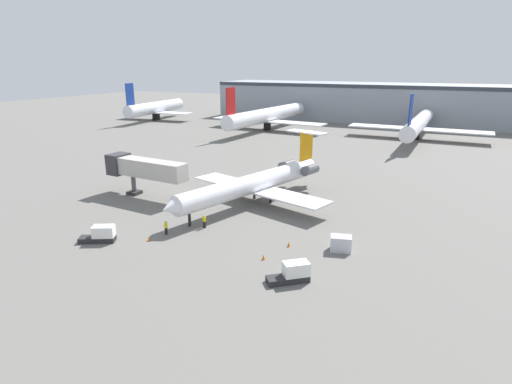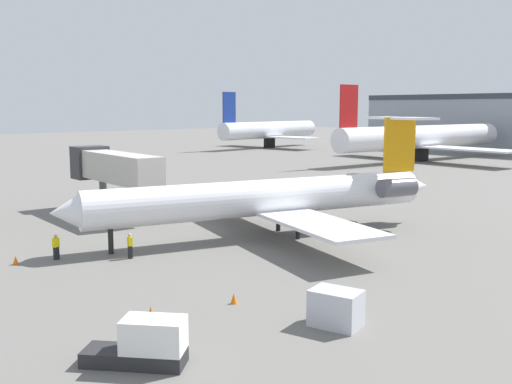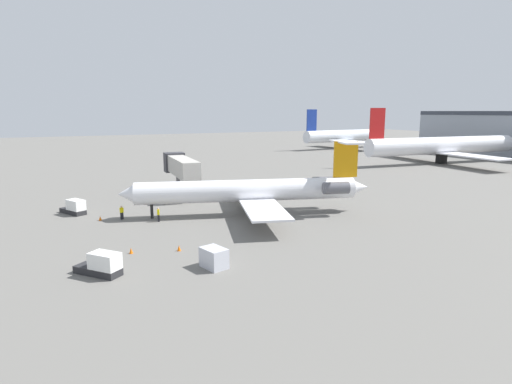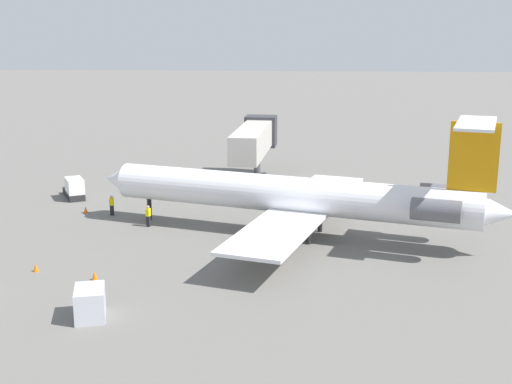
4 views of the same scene
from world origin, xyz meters
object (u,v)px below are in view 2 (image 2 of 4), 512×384
(ground_crew_marshaller, at_px, (56,247))
(baggage_tug_lead, at_px, (145,345))
(traffic_cone_far, at_px, (16,260))
(ground_crew_loader, at_px, (130,246))
(regional_jet, at_px, (276,196))
(parked_airliner_west_end, at_px, (269,130))
(parked_airliner_west_mid, at_px, (422,138))
(cargo_container_uld, at_px, (336,308))
(jet_bridge, at_px, (111,167))
(traffic_cone_near, at_px, (234,298))
(traffic_cone_mid, at_px, (151,312))

(ground_crew_marshaller, xyz_separation_m, baggage_tug_lead, (17.72, -4.16, -0.02))
(ground_crew_marshaller, distance_m, traffic_cone_far, 2.58)
(ground_crew_loader, bearing_deg, regional_jet, 82.03)
(parked_airliner_west_end, bearing_deg, parked_airliner_west_mid, -5.61)
(traffic_cone_far, distance_m, parked_airliner_west_mid, 86.15)
(regional_jet, relative_size, baggage_tug_lead, 7.86)
(regional_jet, bearing_deg, traffic_cone_far, -106.28)
(parked_airliner_west_end, bearing_deg, cargo_container_uld, -42.15)
(regional_jet, bearing_deg, parked_airliner_west_mid, 113.09)
(cargo_container_uld, bearing_deg, parked_airliner_west_end, 137.85)
(jet_bridge, height_order, baggage_tug_lead, jet_bridge)
(ground_crew_loader, height_order, parked_airliner_west_end, parked_airliner_west_end)
(parked_airliner_west_end, bearing_deg, baggage_tug_lead, -45.81)
(traffic_cone_far, xyz_separation_m, parked_airliner_west_end, (-68.48, 87.58, 4.08))
(traffic_cone_near, xyz_separation_m, parked_airliner_west_end, (-83.63, 82.14, 4.08))
(ground_crew_marshaller, distance_m, baggage_tug_lead, 18.20)
(ground_crew_marshaller, height_order, cargo_container_uld, ground_crew_marshaller)
(cargo_container_uld, height_order, parked_airliner_west_end, parked_airliner_west_end)
(regional_jet, distance_m, parked_airliner_west_end, 101.37)
(ground_crew_loader, xyz_separation_m, parked_airliner_west_mid, (-26.06, 76.87, 3.57))
(baggage_tug_lead, xyz_separation_m, parked_airliner_west_mid, (-40.79, 84.79, 3.59))
(parked_airliner_west_mid, bearing_deg, cargo_container_uld, -60.49)
(ground_crew_marshaller, height_order, baggage_tug_lead, baggage_tug_lead)
(cargo_container_uld, relative_size, traffic_cone_far, 4.67)
(ground_crew_loader, distance_m, parked_airliner_west_mid, 81.25)
(traffic_cone_near, height_order, traffic_cone_far, same)
(parked_airliner_west_end, bearing_deg, regional_jet, -43.32)
(traffic_cone_mid, relative_size, parked_airliner_west_mid, 0.01)
(ground_crew_loader, bearing_deg, baggage_tug_lead, -28.28)
(traffic_cone_far, bearing_deg, ground_crew_loader, 59.76)
(jet_bridge, xyz_separation_m, baggage_tug_lead, (30.35, -15.12, -3.59))
(traffic_cone_mid, bearing_deg, jet_bridge, 154.98)
(traffic_cone_mid, height_order, traffic_cone_far, same)
(traffic_cone_far, relative_size, parked_airliner_west_end, 0.02)
(jet_bridge, bearing_deg, traffic_cone_near, -16.30)
(regional_jet, xyz_separation_m, traffic_cone_far, (-5.27, -18.04, -2.89))
(ground_crew_marshaller, bearing_deg, jet_bridge, 139.06)
(baggage_tug_lead, xyz_separation_m, cargo_container_uld, (2.31, 8.64, 0.01))
(regional_jet, height_order, traffic_cone_mid, regional_jet)
(jet_bridge, distance_m, cargo_container_uld, 33.49)
(cargo_container_uld, bearing_deg, ground_crew_marshaller, -167.40)
(ground_crew_loader, relative_size, cargo_container_uld, 0.66)
(regional_jet, relative_size, parked_airliner_west_mid, 0.71)
(ground_crew_loader, bearing_deg, ground_crew_marshaller, -128.62)
(jet_bridge, height_order, ground_crew_loader, jet_bridge)
(ground_crew_marshaller, bearing_deg, regional_jet, 73.37)
(traffic_cone_mid, bearing_deg, traffic_cone_near, 74.29)
(baggage_tug_lead, relative_size, traffic_cone_mid, 7.20)
(baggage_tug_lead, height_order, parked_airliner_west_mid, parked_airliner_west_mid)
(parked_airliner_west_end, bearing_deg, ground_crew_loader, -48.47)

